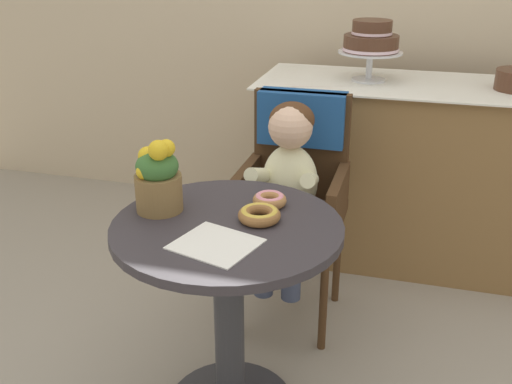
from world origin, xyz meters
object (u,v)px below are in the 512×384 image
Objects in this scene: seated_child at (288,177)px; cafe_table at (228,283)px; wicker_chair at (296,172)px; donut_mid at (259,214)px; donut_front at (270,199)px; tiered_cake_stand at (371,42)px; flower_vase at (158,177)px.

cafe_table is at bearing -97.45° from seated_child.
wicker_chair is 0.16m from seated_child.
wicker_chair reaches higher than donut_mid.
donut_front is 0.37× the size of tiered_cake_stand.
seated_child reaches higher than donut_mid.
wicker_chair is at bearing 90.00° from seated_child.
donut_mid is at bearing -98.73° from tiered_cake_stand.
seated_child is 0.89m from tiered_cake_stand.
cafe_table is 0.57m from seated_child.
wicker_chair is 0.65m from donut_mid.
seated_child is at bearing -105.52° from tiered_cake_stand.
cafe_table is 1.45m from tiered_cake_stand.
flower_vase is at bearing -119.15° from wicker_chair.
donut_front and donut_mid have the same top height.
tiered_cake_stand is at bearing 81.27° from donut_mid.
wicker_chair is at bearing 92.34° from donut_front.
wicker_chair is at bearing 91.76° from donut_mid.
tiered_cake_stand is (0.19, 1.25, 0.34)m from donut_mid.
wicker_chair is (0.07, 0.69, 0.13)m from cafe_table.
flower_vase reaches higher than seated_child.
flower_vase is at bearing 170.81° from cafe_table.
donut_front is at bearing 21.12° from flower_vase.
donut_mid is at bearing -90.76° from donut_front.
seated_child reaches higher than wicker_chair.
donut_front is at bearing 89.24° from donut_mid.
wicker_chair is at bearing 64.54° from flower_vase.
tiered_cake_stand is at bearing 67.48° from flower_vase.
donut_front is 0.37m from flower_vase.
wicker_chair is 3.18× the size of tiered_cake_stand.
wicker_chair is 7.18× the size of donut_mid.
cafe_table is at bearing -99.47° from wicker_chair.
flower_vase is 1.39m from tiered_cake_stand.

